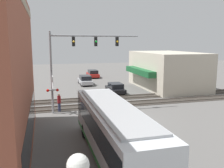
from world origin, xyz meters
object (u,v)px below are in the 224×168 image
(parked_car_red, at_px, (93,74))
(pedestrian_at_crossing, at_px, (59,102))
(parked_car_black, at_px, (115,89))
(crossing_signal, at_px, (53,90))
(city_bus, at_px, (113,130))
(parked_car_silver, at_px, (85,80))

(parked_car_red, distance_m, pedestrian_at_crossing, 24.26)
(parked_car_black, distance_m, pedestrian_at_crossing, 10.57)
(crossing_signal, xyz_separation_m, pedestrian_at_crossing, (0.53, -0.60, -1.35))
(city_bus, bearing_deg, parked_car_black, -16.51)
(parked_car_silver, xyz_separation_m, parked_car_red, (7.91, -2.80, -0.01))
(city_bus, distance_m, pedestrian_at_crossing, 11.44)
(pedestrian_at_crossing, bearing_deg, parked_car_black, -48.00)
(city_bus, bearing_deg, parked_car_silver, -5.67)
(city_bus, bearing_deg, parked_car_red, -9.00)
(city_bus, distance_m, crossing_signal, 11.05)
(parked_car_silver, height_order, parked_car_red, parked_car_silver)
(city_bus, distance_m, parked_car_black, 19.03)
(parked_car_silver, bearing_deg, parked_car_black, -160.65)
(crossing_signal, distance_m, pedestrian_at_crossing, 1.57)
(city_bus, height_order, parked_car_red, city_bus)
(crossing_signal, xyz_separation_m, parked_car_silver, (15.58, -5.65, -1.60))
(parked_car_silver, relative_size, parked_car_red, 0.99)
(parked_car_black, bearing_deg, crossing_signal, 131.98)
(parked_car_silver, bearing_deg, crossing_signal, 160.05)
(parked_car_black, bearing_deg, pedestrian_at_crossing, 132.00)
(parked_car_red, xyz_separation_m, pedestrian_at_crossing, (-22.95, 7.86, 0.25))
(city_bus, relative_size, parked_car_silver, 2.48)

